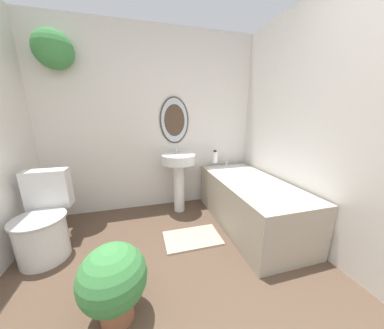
{
  "coord_description": "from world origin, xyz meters",
  "views": [
    {
      "loc": [
        -0.21,
        -0.36,
        1.32
      ],
      "look_at": [
        0.29,
        1.46,
        0.83
      ],
      "focal_mm": 18.0,
      "sensor_mm": 36.0,
      "label": 1
    }
  ],
  "objects_px": {
    "toilet": "(44,224)",
    "shampoo_bottle": "(215,157)",
    "pedestal_sink": "(179,171)",
    "bathtub": "(249,201)",
    "potted_plant": "(113,280)"
  },
  "relations": [
    {
      "from": "pedestal_sink",
      "to": "shampoo_bottle",
      "type": "height_order",
      "value": "pedestal_sink"
    },
    {
      "from": "toilet",
      "to": "pedestal_sink",
      "type": "height_order",
      "value": "pedestal_sink"
    },
    {
      "from": "bathtub",
      "to": "potted_plant",
      "type": "relative_size",
      "value": 2.86
    },
    {
      "from": "bathtub",
      "to": "potted_plant",
      "type": "bearing_deg",
      "value": -151.22
    },
    {
      "from": "toilet",
      "to": "shampoo_bottle",
      "type": "distance_m",
      "value": 2.09
    },
    {
      "from": "toilet",
      "to": "shampoo_bottle",
      "type": "bearing_deg",
      "value": 17.12
    },
    {
      "from": "toilet",
      "to": "pedestal_sink",
      "type": "xyz_separation_m",
      "value": [
        1.41,
        0.51,
        0.27
      ]
    },
    {
      "from": "bathtub",
      "to": "pedestal_sink",
      "type": "bearing_deg",
      "value": 143.2
    },
    {
      "from": "toilet",
      "to": "pedestal_sink",
      "type": "bearing_deg",
      "value": 20.08
    },
    {
      "from": "pedestal_sink",
      "to": "shampoo_bottle",
      "type": "bearing_deg",
      "value": 9.18
    },
    {
      "from": "pedestal_sink",
      "to": "potted_plant",
      "type": "distance_m",
      "value": 1.56
    },
    {
      "from": "pedestal_sink",
      "to": "bathtub",
      "type": "distance_m",
      "value": 0.98
    },
    {
      "from": "pedestal_sink",
      "to": "potted_plant",
      "type": "relative_size",
      "value": 1.67
    },
    {
      "from": "pedestal_sink",
      "to": "bathtub",
      "type": "bearing_deg",
      "value": -36.8
    },
    {
      "from": "toilet",
      "to": "bathtub",
      "type": "relative_size",
      "value": 0.51
    }
  ]
}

